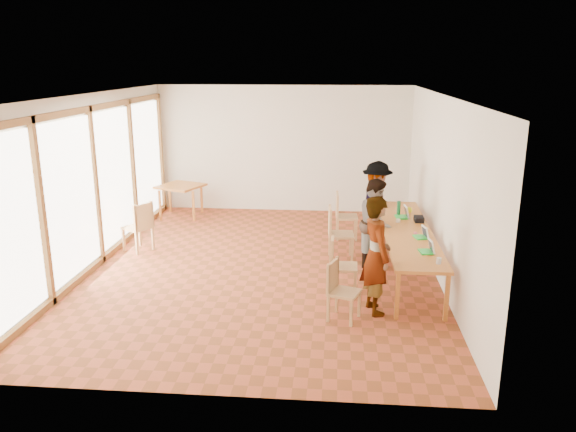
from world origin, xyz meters
name	(u,v)px	position (x,y,z in m)	size (l,w,h in m)	color
ground	(263,267)	(0.00, 0.00, 0.00)	(8.00, 8.00, 0.00)	#A54728
wall_back	(284,149)	(0.00, 4.00, 1.50)	(6.00, 0.10, 3.00)	beige
wall_front	(210,267)	(0.00, -4.00, 1.50)	(6.00, 0.10, 3.00)	beige
wall_right	(441,188)	(3.00, 0.00, 1.50)	(0.10, 8.00, 3.00)	beige
window_wall	(94,181)	(-2.96, 0.00, 1.50)	(0.10, 8.00, 3.00)	white
ceiling	(260,93)	(0.00, 0.00, 3.02)	(6.00, 8.00, 0.04)	white
communal_table	(407,232)	(2.50, 0.03, 0.70)	(0.80, 4.00, 0.75)	#C8762C
side_table	(181,188)	(-2.34, 3.20, 0.67)	(0.90, 0.90, 0.75)	#C8762C
chair_near	(338,284)	(1.33, -1.95, 0.52)	(0.51, 0.51, 0.45)	tan
chair_mid	(338,259)	(1.32, -1.01, 0.55)	(0.43, 0.43, 0.48)	tan
chair_far	(335,228)	(1.28, 0.55, 0.60)	(0.48, 0.48, 0.52)	tan
chair_empty	(342,211)	(1.40, 1.83, 0.58)	(0.46, 0.46, 0.50)	tan
chair_spare	(141,222)	(-2.41, 0.64, 0.59)	(0.62, 0.62, 0.51)	tan
person_near	(376,255)	(1.86, -1.67, 0.86)	(0.63, 0.41, 1.73)	gray
person_mid	(376,222)	(1.98, 0.31, 0.78)	(0.76, 0.59, 1.57)	gray
person_far	(376,202)	(2.08, 1.71, 0.82)	(1.05, 0.61, 1.63)	gray
laptop_near	(428,249)	(2.67, -1.16, 0.81)	(0.24, 0.26, 0.20)	green
laptop_mid	(423,235)	(2.69, -0.42, 0.80)	(0.25, 0.27, 0.20)	green
laptop_far	(404,214)	(2.52, 0.79, 0.81)	(0.26, 0.29, 0.23)	green
yellow_mug	(409,211)	(2.65, 1.11, 0.80)	(0.13, 0.13, 0.11)	#F5F91E
green_bottle	(399,209)	(2.44, 0.92, 0.89)	(0.07, 0.07, 0.28)	#196836
clear_glass	(439,261)	(2.75, -1.64, 0.80)	(0.07, 0.07, 0.09)	silver
condiment_cup	(398,221)	(2.39, 0.47, 0.78)	(0.08, 0.08, 0.06)	white
pink_phone	(416,233)	(2.61, -0.19, 0.76)	(0.05, 0.10, 0.01)	#CE355D
black_pouch	(419,219)	(2.77, 0.56, 0.80)	(0.16, 0.26, 0.09)	black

